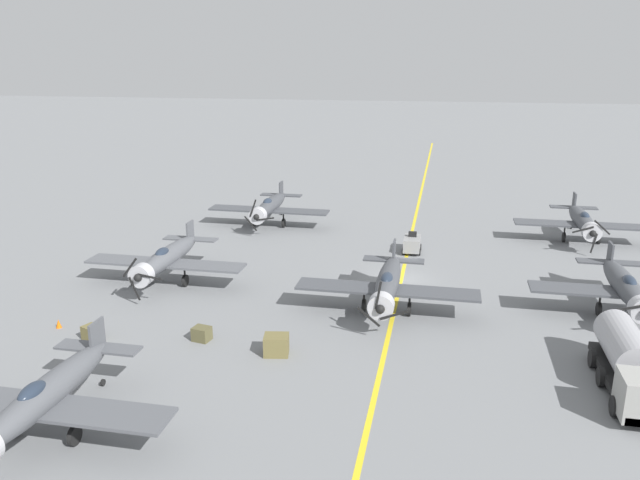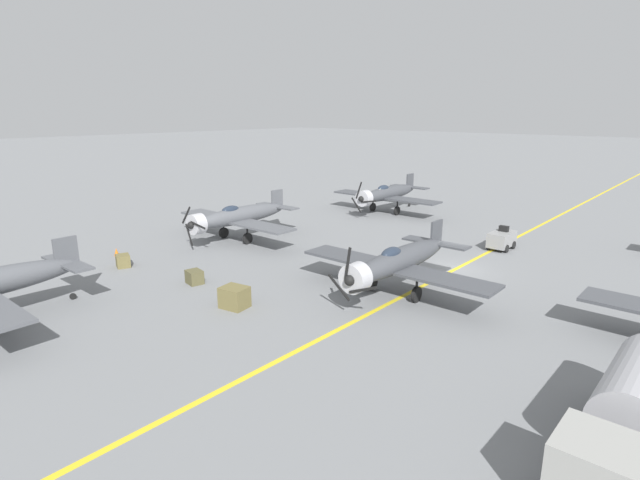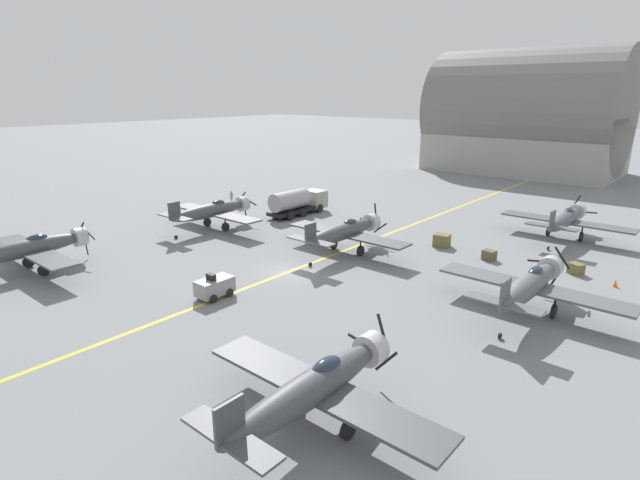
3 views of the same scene
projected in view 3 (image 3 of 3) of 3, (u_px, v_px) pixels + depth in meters
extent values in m
plane|color=slate|center=(291.00, 271.00, 39.85)|extent=(400.00, 400.00, 0.00)
cube|color=yellow|center=(291.00, 271.00, 39.85)|extent=(0.30, 160.00, 0.01)
ellipsoid|color=#45474C|center=(342.00, 232.00, 43.32)|extent=(1.50, 9.50, 1.42)
cylinder|color=#B7B7BC|center=(371.00, 222.00, 46.56)|extent=(1.58, 0.90, 1.58)
ellipsoid|color=#232D3D|center=(350.00, 223.00, 43.99)|extent=(0.80, 1.70, 0.76)
cube|color=#45474C|center=(347.00, 234.00, 43.97)|extent=(12.00, 2.10, 0.16)
cube|color=#45474C|center=(311.00, 241.00, 40.30)|extent=(4.40, 1.10, 0.12)
cube|color=#45474C|center=(311.00, 233.00, 40.11)|extent=(0.14, 1.30, 1.60)
sphere|color=black|center=(374.00, 221.00, 46.93)|extent=(0.56, 0.56, 0.56)
cube|color=black|center=(367.00, 223.00, 47.52)|extent=(1.68, 0.06, 0.76)
cube|color=black|center=(380.00, 228.00, 46.66)|extent=(1.45, 0.06, 1.21)
cube|color=black|center=(376.00, 212.00, 46.60)|extent=(0.41, 0.06, 1.75)
cylinder|color=black|center=(334.00, 238.00, 45.08)|extent=(0.14, 0.14, 1.26)
cylinder|color=black|center=(334.00, 244.00, 45.26)|extent=(0.22, 0.90, 0.90)
cylinder|color=black|center=(361.00, 244.00, 43.22)|extent=(0.14, 0.14, 1.26)
cylinder|color=black|center=(360.00, 251.00, 43.40)|extent=(0.22, 0.90, 0.90)
cylinder|color=black|center=(310.00, 264.00, 40.83)|extent=(0.12, 0.36, 0.36)
ellipsoid|color=#46484D|center=(22.00, 249.00, 38.62)|extent=(1.50, 9.50, 1.42)
cylinder|color=#B7B7BC|center=(80.00, 237.00, 41.87)|extent=(1.58, 0.90, 1.58)
ellipsoid|color=#232D3D|center=(37.00, 239.00, 39.29)|extent=(0.80, 1.70, 0.76)
cube|color=#46484D|center=(33.00, 251.00, 39.27)|extent=(12.00, 2.10, 0.16)
sphere|color=black|center=(86.00, 236.00, 42.23)|extent=(0.56, 0.56, 0.56)
cube|color=black|center=(90.00, 234.00, 41.64)|extent=(1.70, 0.06, 0.71)
cube|color=black|center=(81.00, 228.00, 42.48)|extent=(1.42, 0.06, 1.25)
cube|color=black|center=(86.00, 245.00, 42.58)|extent=(0.46, 0.06, 1.75)
cylinder|color=black|center=(27.00, 255.00, 40.39)|extent=(0.14, 0.14, 1.26)
cylinder|color=black|center=(29.00, 262.00, 40.57)|extent=(0.22, 0.90, 0.90)
cylinder|color=black|center=(43.00, 263.00, 38.52)|extent=(0.14, 0.14, 1.26)
cylinder|color=black|center=(44.00, 270.00, 38.70)|extent=(0.22, 0.90, 0.90)
ellipsoid|color=#44474C|center=(308.00, 390.00, 20.42)|extent=(1.50, 9.50, 1.42)
cylinder|color=#B7B7BC|center=(371.00, 349.00, 23.67)|extent=(1.57, 0.90, 1.58)
ellipsoid|color=#232D3D|center=(326.00, 367.00, 21.09)|extent=(0.80, 1.70, 0.76)
cube|color=#44474C|center=(320.00, 389.00, 21.07)|extent=(12.00, 2.10, 0.16)
cube|color=#44474C|center=(230.00, 437.00, 17.40)|extent=(4.40, 1.10, 0.12)
cube|color=#44474C|center=(230.00, 422.00, 17.21)|extent=(0.14, 1.30, 1.60)
sphere|color=black|center=(377.00, 345.00, 24.03)|extent=(0.56, 0.56, 0.56)
cube|color=black|center=(386.00, 361.00, 23.87)|extent=(1.24, 0.06, 1.42)
cube|color=black|center=(382.00, 331.00, 23.61)|extent=(0.72, 0.06, 1.70)
cube|color=black|center=(362.00, 342.00, 24.61)|extent=(1.75, 0.06, 0.45)
cylinder|color=black|center=(295.00, 389.00, 22.19)|extent=(0.14, 0.14, 1.26)
cylinder|color=black|center=(295.00, 401.00, 22.37)|extent=(0.22, 0.90, 0.90)
cylinder|color=black|center=(348.00, 416.00, 20.32)|extent=(0.14, 0.14, 1.26)
cylinder|color=black|center=(348.00, 429.00, 20.50)|extent=(0.22, 0.90, 0.90)
ellipsoid|color=#56585D|center=(528.00, 286.00, 31.39)|extent=(1.50, 9.50, 1.42)
cylinder|color=#B7B7BC|center=(550.00, 267.00, 34.64)|extent=(1.58, 0.90, 1.58)
ellipsoid|color=#232D3D|center=(536.00, 272.00, 32.06)|extent=(0.80, 1.70, 0.76)
cube|color=#56585D|center=(532.00, 287.00, 32.04)|extent=(12.00, 2.10, 0.16)
cube|color=#56585D|center=(504.00, 304.00, 28.37)|extent=(4.40, 1.10, 0.12)
cube|color=#56585D|center=(505.00, 293.00, 28.18)|extent=(0.14, 1.30, 1.60)
sphere|color=black|center=(553.00, 265.00, 35.00)|extent=(0.56, 0.56, 0.56)
cube|color=black|center=(556.00, 277.00, 35.03)|extent=(0.78, 0.06, 1.68)
cube|color=black|center=(562.00, 258.00, 34.47)|extent=(1.19, 0.06, 1.46)
cube|color=black|center=(540.00, 261.00, 35.50)|extent=(1.75, 0.06, 0.39)
cylinder|color=black|center=(508.00, 290.00, 33.16)|extent=(0.14, 0.14, 1.26)
cylinder|color=black|center=(507.00, 299.00, 33.34)|extent=(0.22, 0.90, 0.90)
cylinder|color=black|center=(555.00, 302.00, 31.29)|extent=(0.14, 0.14, 1.26)
cylinder|color=black|center=(554.00, 311.00, 31.47)|extent=(0.22, 0.90, 0.90)
cylinder|color=black|center=(500.00, 336.00, 28.90)|extent=(0.12, 0.36, 0.36)
ellipsoid|color=#46494E|center=(209.00, 211.00, 50.95)|extent=(1.50, 9.50, 1.42)
cylinder|color=#B7B7BC|center=(242.00, 204.00, 54.20)|extent=(1.57, 0.90, 1.58)
ellipsoid|color=#232D3D|center=(218.00, 204.00, 51.62)|extent=(0.80, 1.70, 0.76)
cube|color=#46494E|center=(215.00, 213.00, 51.61)|extent=(12.00, 2.10, 0.16)
cube|color=#46494E|center=(175.00, 217.00, 47.93)|extent=(4.40, 1.10, 0.12)
cube|color=#46494E|center=(174.00, 210.00, 47.74)|extent=(0.14, 1.30, 1.60)
sphere|color=black|center=(246.00, 203.00, 54.56)|extent=(0.56, 0.56, 0.56)
cube|color=black|center=(245.00, 210.00, 54.94)|extent=(0.56, 0.06, 1.73)
cube|color=black|center=(251.00, 202.00, 53.97)|extent=(1.72, 0.06, 0.62)
cube|color=black|center=(242.00, 197.00, 54.78)|extent=(1.36, 0.06, 1.32)
cylinder|color=black|center=(207.00, 216.00, 52.72)|extent=(0.14, 0.14, 1.26)
cylinder|color=black|center=(207.00, 222.00, 52.90)|extent=(0.22, 0.90, 0.90)
cylinder|color=black|center=(225.00, 221.00, 50.85)|extent=(0.14, 0.14, 1.26)
cylinder|color=black|center=(225.00, 227.00, 51.03)|extent=(0.22, 0.90, 0.90)
cylinder|color=black|center=(176.00, 237.00, 48.47)|extent=(0.12, 0.36, 0.36)
ellipsoid|color=#52555A|center=(564.00, 220.00, 47.52)|extent=(1.50, 9.50, 1.42)
cylinder|color=#B7B7BC|center=(577.00, 211.00, 50.77)|extent=(1.57, 0.90, 1.58)
ellipsoid|color=#232D3D|center=(569.00, 212.00, 48.19)|extent=(0.80, 1.70, 0.76)
cube|color=#52555A|center=(566.00, 221.00, 48.17)|extent=(12.00, 2.10, 0.16)
cube|color=#52555A|center=(551.00, 227.00, 44.50)|extent=(4.40, 1.10, 0.12)
cube|color=#52555A|center=(552.00, 219.00, 44.31)|extent=(0.14, 1.30, 1.60)
sphere|color=black|center=(579.00, 210.00, 51.13)|extent=(0.56, 0.56, 0.56)
cube|color=black|center=(572.00, 217.00, 51.65)|extent=(1.11, 0.06, 1.52)
cube|color=black|center=(588.00, 212.00, 50.61)|extent=(1.76, 0.06, 0.28)
cube|color=black|center=(576.00, 202.00, 51.14)|extent=(0.88, 0.06, 1.64)
cylinder|color=black|center=(549.00, 225.00, 49.29)|extent=(0.14, 0.14, 1.26)
cylinder|color=black|center=(548.00, 231.00, 49.47)|extent=(0.22, 0.90, 0.90)
cylinder|color=black|center=(582.00, 230.00, 47.42)|extent=(0.14, 0.14, 1.26)
cylinder|color=black|center=(581.00, 237.00, 47.60)|extent=(0.22, 0.90, 0.90)
cylinder|color=black|center=(548.00, 248.00, 45.03)|extent=(0.12, 0.36, 0.36)
cube|color=black|center=(298.00, 209.00, 57.90)|extent=(2.25, 8.00, 0.40)
cube|color=#999993|center=(315.00, 199.00, 59.83)|extent=(2.50, 2.08, 2.00)
cylinder|color=#9E9EA3|center=(290.00, 200.00, 56.57)|extent=(2.10, 4.96, 2.10)
cylinder|color=black|center=(305.00, 205.00, 60.48)|extent=(0.30, 1.00, 1.00)
cylinder|color=black|center=(319.00, 208.00, 59.01)|extent=(0.30, 1.00, 1.00)
cylinder|color=black|center=(288.00, 209.00, 58.38)|extent=(0.30, 1.00, 1.00)
cylinder|color=black|center=(303.00, 213.00, 56.91)|extent=(0.30, 1.00, 1.00)
cylinder|color=black|center=(275.00, 213.00, 56.87)|extent=(0.30, 1.00, 1.00)
cylinder|color=black|center=(291.00, 216.00, 55.39)|extent=(0.30, 1.00, 1.00)
cube|color=gray|center=(215.00, 286.00, 34.57)|extent=(1.40, 2.60, 1.10)
cube|color=black|center=(211.00, 277.00, 34.16)|extent=(0.70, 0.36, 0.44)
cylinder|color=black|center=(217.00, 288.00, 35.67)|extent=(0.20, 0.60, 0.60)
cylinder|color=black|center=(230.00, 293.00, 34.81)|extent=(0.20, 0.60, 0.60)
cylinder|color=black|center=(201.00, 294.00, 34.62)|extent=(0.20, 0.60, 0.60)
cylinder|color=black|center=(213.00, 299.00, 33.77)|extent=(0.20, 0.60, 0.60)
cylinder|color=tan|center=(232.00, 201.00, 63.23)|extent=(0.26, 0.26, 0.83)
cylinder|color=tan|center=(231.00, 195.00, 63.02)|extent=(0.38, 0.38, 0.69)
sphere|color=tan|center=(231.00, 192.00, 62.89)|extent=(0.22, 0.22, 0.22)
cube|color=brown|center=(489.00, 255.00, 42.37)|extent=(1.15, 1.02, 0.84)
cube|color=brown|center=(442.00, 240.00, 46.01)|extent=(1.58, 1.39, 1.17)
cube|color=brown|center=(576.00, 269.00, 39.15)|extent=(1.26, 1.17, 0.85)
cone|color=orange|center=(615.00, 283.00, 36.57)|extent=(0.36, 0.36, 0.55)
cube|color=#9E9E99|center=(523.00, 144.00, 88.15)|extent=(30.56, 18.72, 9.81)
cylinder|color=slate|center=(527.00, 110.00, 86.51)|extent=(30.56, 20.59, 20.59)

